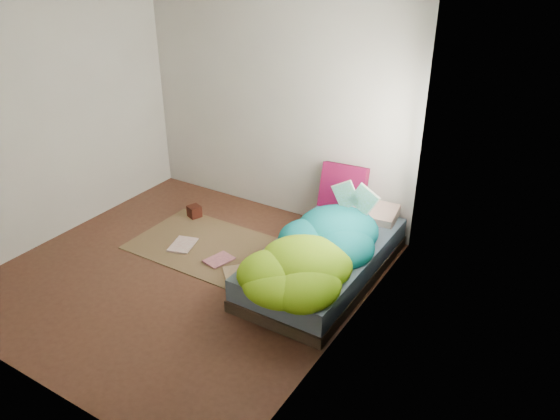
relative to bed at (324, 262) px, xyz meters
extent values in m
cube|color=#46271B|center=(-1.22, -0.72, -0.17)|extent=(3.50, 3.50, 0.00)
cube|color=#B9B6B0|center=(-1.22, 1.03, 1.13)|extent=(3.50, 0.04, 2.60)
cube|color=#B9B6B0|center=(-2.97, -0.72, 1.13)|extent=(0.04, 3.50, 2.60)
cube|color=#B9B6B0|center=(0.53, -0.72, 1.13)|extent=(0.04, 3.50, 2.60)
cube|color=silver|center=(-1.22, -0.72, 2.43)|extent=(3.50, 3.50, 0.04)
cube|color=white|center=(0.52, 0.18, 1.23)|extent=(0.01, 1.00, 1.20)
cube|color=#33271C|center=(0.00, 0.00, -0.11)|extent=(1.00, 2.00, 0.12)
cube|color=#485D73|center=(0.00, 0.00, 0.06)|extent=(0.98, 1.96, 0.22)
cube|color=brown|center=(-1.37, -0.17, -0.16)|extent=(1.60, 1.10, 0.01)
cube|color=beige|center=(0.15, 0.81, 0.23)|extent=(0.57, 0.38, 0.12)
cube|color=#4F0532|center=(-0.23, 0.87, 0.42)|extent=(0.51, 0.21, 0.50)
cube|color=#32170B|center=(-1.92, 0.29, -0.09)|extent=(0.18, 0.18, 0.14)
imported|color=silver|center=(-1.70, -0.35, -0.14)|extent=(0.33, 0.39, 0.03)
imported|color=#CD767C|center=(-1.16, -0.33, -0.14)|extent=(0.28, 0.33, 0.03)
imported|color=tan|center=(-0.84, -0.55, -0.15)|extent=(0.36, 0.36, 0.02)
camera|label=1|loc=(2.05, -4.16, 2.97)|focal=35.00mm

